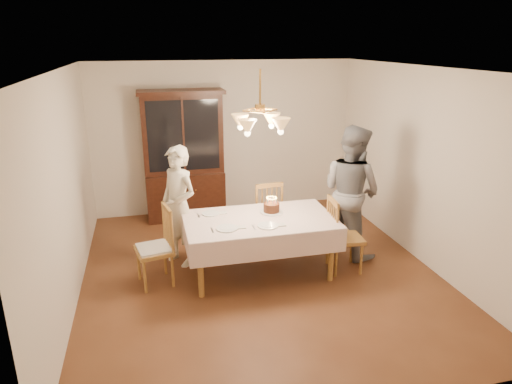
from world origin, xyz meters
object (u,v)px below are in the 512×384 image
object	(u,v)px
elderly_woman	(179,206)
birthday_cake	(271,208)
china_hutch	(184,158)
chair_far_side	(265,216)
dining_table	(260,224)

from	to	relation	value
elderly_woman	birthday_cake	xyz separation A→B (m)	(1.18, -0.36, 0.00)
china_hutch	birthday_cake	size ratio (longest dim) A/B	7.20
chair_far_side	elderly_woman	world-z (taller)	elderly_woman
birthday_cake	china_hutch	bearing A→B (deg)	114.43
china_hutch	chair_far_side	xyz separation A→B (m)	(1.04, -1.40, -0.60)
elderly_woman	china_hutch	bearing A→B (deg)	135.09
chair_far_side	birthday_cake	size ratio (longest dim) A/B	3.33
china_hutch	dining_table	bearing A→B (deg)	-71.81
china_hutch	birthday_cake	xyz separation A→B (m)	(0.94, -2.08, -0.22)
dining_table	chair_far_side	size ratio (longest dim) A/B	1.90
china_hutch	elderly_woman	distance (m)	1.74
china_hutch	chair_far_side	bearing A→B (deg)	-53.48
elderly_woman	birthday_cake	size ratio (longest dim) A/B	5.44
chair_far_side	elderly_woman	size ratio (longest dim) A/B	0.61
chair_far_side	birthday_cake	distance (m)	0.78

